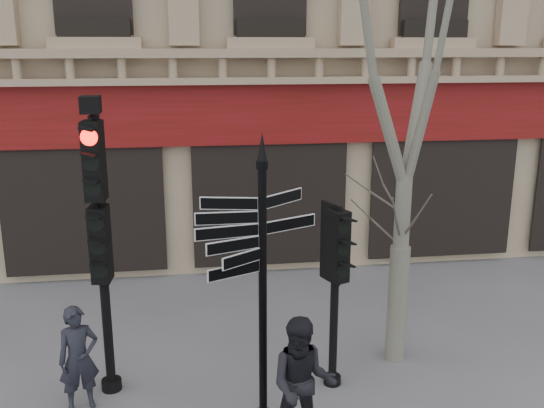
{
  "coord_description": "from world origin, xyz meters",
  "views": [
    {
      "loc": [
        -1.76,
        -7.95,
        5.02
      ],
      "look_at": [
        -0.56,
        0.6,
        2.74
      ],
      "focal_mm": 40.0,
      "sensor_mm": 36.0,
      "label": 1
    }
  ],
  "objects_px": {
    "pedestrian_a": "(79,359)",
    "pedestrian_b": "(303,384)",
    "fingerpost": "(263,236)",
    "traffic_signal_main": "(99,213)",
    "plane_tree": "(413,26)",
    "traffic_signal_secondary": "(335,265)"
  },
  "relations": [
    {
      "from": "traffic_signal_main",
      "to": "pedestrian_a",
      "type": "bearing_deg",
      "value": -124.71
    },
    {
      "from": "traffic_signal_main",
      "to": "traffic_signal_secondary",
      "type": "xyz_separation_m",
      "value": [
        3.32,
        -0.31,
        -0.83
      ]
    },
    {
      "from": "fingerpost",
      "to": "pedestrian_a",
      "type": "distance_m",
      "value": 3.24
    },
    {
      "from": "pedestrian_a",
      "to": "fingerpost",
      "type": "bearing_deg",
      "value": -36.15
    },
    {
      "from": "plane_tree",
      "to": "pedestrian_a",
      "type": "height_order",
      "value": "plane_tree"
    },
    {
      "from": "traffic_signal_secondary",
      "to": "plane_tree",
      "type": "bearing_deg",
      "value": 5.02
    },
    {
      "from": "pedestrian_a",
      "to": "traffic_signal_secondary",
      "type": "bearing_deg",
      "value": -18.22
    },
    {
      "from": "fingerpost",
      "to": "traffic_signal_main",
      "type": "distance_m",
      "value": 2.44
    },
    {
      "from": "fingerpost",
      "to": "pedestrian_a",
      "type": "bearing_deg",
      "value": 149.56
    },
    {
      "from": "traffic_signal_main",
      "to": "plane_tree",
      "type": "distance_m",
      "value": 5.18
    },
    {
      "from": "traffic_signal_main",
      "to": "pedestrian_b",
      "type": "xyz_separation_m",
      "value": [
        2.58,
        -1.7,
        -1.87
      ]
    },
    {
      "from": "fingerpost",
      "to": "pedestrian_a",
      "type": "xyz_separation_m",
      "value": [
        -2.51,
        0.72,
        -1.92
      ]
    },
    {
      "from": "traffic_signal_secondary",
      "to": "pedestrian_b",
      "type": "height_order",
      "value": "traffic_signal_secondary"
    },
    {
      "from": "fingerpost",
      "to": "pedestrian_a",
      "type": "relative_size",
      "value": 2.59
    },
    {
      "from": "pedestrian_b",
      "to": "fingerpost",
      "type": "bearing_deg",
      "value": 139.36
    },
    {
      "from": "traffic_signal_main",
      "to": "pedestrian_b",
      "type": "distance_m",
      "value": 3.61
    },
    {
      "from": "pedestrian_a",
      "to": "pedestrian_b",
      "type": "height_order",
      "value": "pedestrian_b"
    },
    {
      "from": "plane_tree",
      "to": "pedestrian_b",
      "type": "distance_m",
      "value": 5.2
    },
    {
      "from": "plane_tree",
      "to": "pedestrian_a",
      "type": "relative_size",
      "value": 4.87
    },
    {
      "from": "fingerpost",
      "to": "traffic_signal_main",
      "type": "height_order",
      "value": "traffic_signal_main"
    },
    {
      "from": "pedestrian_b",
      "to": "plane_tree",
      "type": "bearing_deg",
      "value": 56.85
    },
    {
      "from": "fingerpost",
      "to": "traffic_signal_main",
      "type": "relative_size",
      "value": 0.92
    }
  ]
}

